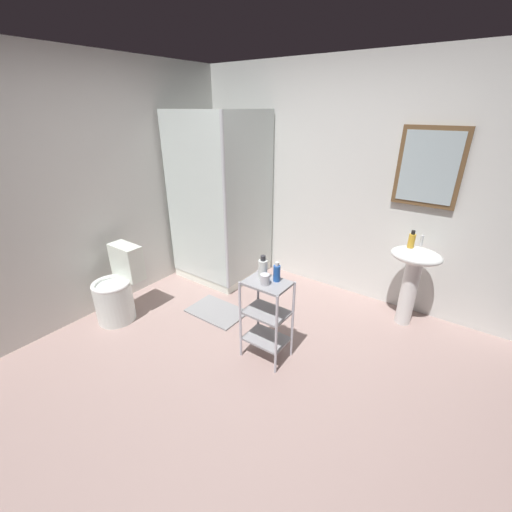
# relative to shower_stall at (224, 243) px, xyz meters

# --- Properties ---
(ground_plane) EXTENTS (4.20, 4.20, 0.02)m
(ground_plane) POSITION_rel_shower_stall_xyz_m (1.20, -1.23, -0.47)
(ground_plane) COLOR #A78A83
(wall_back) EXTENTS (4.20, 0.14, 2.50)m
(wall_back) POSITION_rel_shower_stall_xyz_m (1.21, 0.62, 0.79)
(wall_back) COLOR silver
(wall_back) RESTS_ON ground_plane
(wall_left) EXTENTS (0.10, 4.20, 2.50)m
(wall_left) POSITION_rel_shower_stall_xyz_m (-0.65, -1.23, 0.79)
(wall_left) COLOR white
(wall_left) RESTS_ON ground_plane
(shower_stall) EXTENTS (0.92, 0.92, 2.00)m
(shower_stall) POSITION_rel_shower_stall_xyz_m (0.00, 0.00, 0.00)
(shower_stall) COLOR white
(shower_stall) RESTS_ON ground_plane
(pedestal_sink) EXTENTS (0.46, 0.37, 0.81)m
(pedestal_sink) POSITION_rel_shower_stall_xyz_m (2.14, 0.29, 0.12)
(pedestal_sink) COLOR white
(pedestal_sink) RESTS_ON ground_plane
(sink_faucet) EXTENTS (0.03, 0.03, 0.10)m
(sink_faucet) POSITION_rel_shower_stall_xyz_m (2.14, 0.41, 0.40)
(sink_faucet) COLOR silver
(sink_faucet) RESTS_ON pedestal_sink
(toilet) EXTENTS (0.37, 0.49, 0.76)m
(toilet) POSITION_rel_shower_stall_xyz_m (-0.28, -1.34, -0.15)
(toilet) COLOR white
(toilet) RESTS_ON ground_plane
(storage_cart) EXTENTS (0.38, 0.28, 0.74)m
(storage_cart) POSITION_rel_shower_stall_xyz_m (1.28, -0.94, -0.03)
(storage_cart) COLOR silver
(storage_cart) RESTS_ON ground_plane
(hand_soap_bottle) EXTENTS (0.06, 0.06, 0.17)m
(hand_soap_bottle) POSITION_rel_shower_stall_xyz_m (2.07, 0.30, 0.42)
(hand_soap_bottle) COLOR gold
(hand_soap_bottle) RESTS_ON pedestal_sink
(shampoo_bottle_blue) EXTENTS (0.06, 0.06, 0.17)m
(shampoo_bottle_blue) POSITION_rel_shower_stall_xyz_m (1.33, -0.88, 0.35)
(shampoo_bottle_blue) COLOR #2458B3
(shampoo_bottle_blue) RESTS_ON storage_cart
(lotion_bottle_white) EXTENTS (0.07, 0.07, 0.21)m
(lotion_bottle_white) POSITION_rel_shower_stall_xyz_m (1.22, -0.91, 0.37)
(lotion_bottle_white) COLOR white
(lotion_bottle_white) RESTS_ON storage_cart
(rinse_cup) EXTENTS (0.07, 0.07, 0.09)m
(rinse_cup) POSITION_rel_shower_stall_xyz_m (1.29, -0.98, 0.32)
(rinse_cup) COLOR silver
(rinse_cup) RESTS_ON storage_cart
(bath_mat) EXTENTS (0.60, 0.40, 0.02)m
(bath_mat) POSITION_rel_shower_stall_xyz_m (0.48, -0.70, -0.45)
(bath_mat) COLOR gray
(bath_mat) RESTS_ON ground_plane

